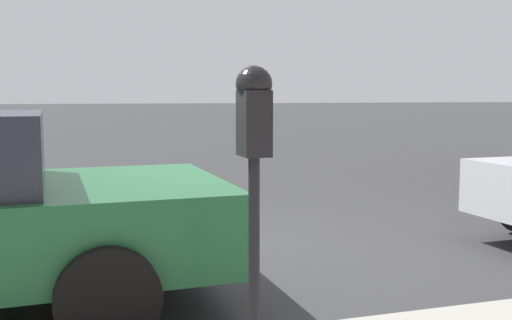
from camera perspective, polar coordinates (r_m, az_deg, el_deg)
ground_plane at (r=5.89m, az=-2.81°, el=-8.93°), size 220.00×220.00×0.00m
parking_meter at (r=3.10m, az=-0.20°, el=2.24°), size 0.21×0.19×1.56m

